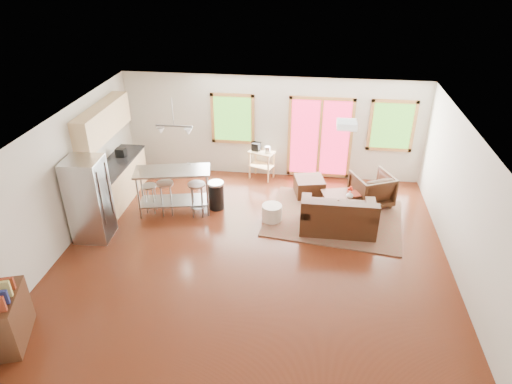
# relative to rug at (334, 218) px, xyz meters

# --- Properties ---
(floor) EXTENTS (7.50, 7.00, 0.02)m
(floor) POSITION_rel_rug_xyz_m (-1.59, -1.48, -0.02)
(floor) COLOR #3D170B
(floor) RESTS_ON ground
(ceiling) EXTENTS (7.50, 7.00, 0.02)m
(ceiling) POSITION_rel_rug_xyz_m (-1.59, -1.48, 2.60)
(ceiling) COLOR silver
(ceiling) RESTS_ON ground
(back_wall) EXTENTS (7.50, 0.02, 2.60)m
(back_wall) POSITION_rel_rug_xyz_m (-1.59, 2.03, 1.29)
(back_wall) COLOR beige
(back_wall) RESTS_ON ground
(left_wall) EXTENTS (0.02, 7.00, 2.60)m
(left_wall) POSITION_rel_rug_xyz_m (-5.35, -1.48, 1.29)
(left_wall) COLOR beige
(left_wall) RESTS_ON ground
(right_wall) EXTENTS (0.02, 7.00, 2.60)m
(right_wall) POSITION_rel_rug_xyz_m (2.17, -1.48, 1.29)
(right_wall) COLOR beige
(right_wall) RESTS_ON ground
(front_wall) EXTENTS (7.50, 0.02, 2.60)m
(front_wall) POSITION_rel_rug_xyz_m (-1.59, -4.99, 1.29)
(front_wall) COLOR beige
(front_wall) RESTS_ON ground
(window_left) EXTENTS (1.10, 0.05, 1.30)m
(window_left) POSITION_rel_rug_xyz_m (-2.59, 1.98, 1.49)
(window_left) COLOR #2D5C19
(window_left) RESTS_ON back_wall
(french_doors) EXTENTS (1.60, 0.05, 2.10)m
(french_doors) POSITION_rel_rug_xyz_m (-0.39, 1.98, 1.09)
(french_doors) COLOR #BD1A3D
(french_doors) RESTS_ON back_wall
(window_right) EXTENTS (1.10, 0.05, 1.30)m
(window_right) POSITION_rel_rug_xyz_m (1.31, 1.98, 1.49)
(window_right) COLOR #2D5C19
(window_right) RESTS_ON back_wall
(rug) EXTENTS (3.17, 2.60, 0.03)m
(rug) POSITION_rel_rug_xyz_m (0.00, 0.00, 0.00)
(rug) COLOR #4D5C38
(rug) RESTS_ON floor
(loveseat) EXTENTS (1.57, 0.89, 0.83)m
(loveseat) POSITION_rel_rug_xyz_m (0.05, -0.47, 0.32)
(loveseat) COLOR black
(loveseat) RESTS_ON floor
(coffee_table) EXTENTS (1.01, 0.75, 0.36)m
(coffee_table) POSITION_rel_rug_xyz_m (0.19, 0.51, 0.30)
(coffee_table) COLOR #3D2113
(coffee_table) RESTS_ON floor
(armchair) EXTENTS (1.08, 1.05, 0.85)m
(armchair) POSITION_rel_rug_xyz_m (0.85, 0.77, 0.41)
(armchair) COLOR black
(armchair) RESTS_ON floor
(ottoman) EXTENTS (0.79, 0.79, 0.44)m
(ottoman) POSITION_rel_rug_xyz_m (-0.58, 1.02, 0.21)
(ottoman) COLOR black
(ottoman) RESTS_ON floor
(pouf) EXTENTS (0.45, 0.45, 0.39)m
(pouf) POSITION_rel_rug_xyz_m (-1.36, -0.26, 0.18)
(pouf) COLOR beige
(pouf) RESTS_ON floor
(vase) EXTENTS (0.21, 0.22, 0.28)m
(vase) POSITION_rel_rug_xyz_m (0.32, 0.25, 0.49)
(vase) COLOR silver
(vase) RESTS_ON coffee_table
(book) EXTENTS (0.23, 0.11, 0.31)m
(book) POSITION_rel_rug_xyz_m (0.32, 0.40, 0.54)
(book) COLOR maroon
(book) RESTS_ON coffee_table
(cabinets) EXTENTS (0.64, 2.24, 2.30)m
(cabinets) POSITION_rel_rug_xyz_m (-5.08, 0.23, 0.91)
(cabinets) COLOR #D8B17A
(cabinets) RESTS_ON floor
(refrigerator) EXTENTS (0.76, 0.72, 1.76)m
(refrigerator) POSITION_rel_rug_xyz_m (-4.93, -1.33, 0.86)
(refrigerator) COLOR #B7BABC
(refrigerator) RESTS_ON floor
(island) EXTENTS (1.74, 0.98, 1.04)m
(island) POSITION_rel_rug_xyz_m (-3.57, -0.14, 0.70)
(island) COLOR #B7BABC
(island) RESTS_ON floor
(cup) EXTENTS (0.16, 0.15, 0.13)m
(cup) POSITION_rel_rug_xyz_m (-3.28, 0.23, 1.00)
(cup) COLOR silver
(cup) RESTS_ON island
(bar_stool_a) EXTENTS (0.34, 0.34, 0.68)m
(bar_stool_a) POSITION_rel_rug_xyz_m (-4.10, -0.23, 0.49)
(bar_stool_a) COLOR #B7BABC
(bar_stool_a) RESTS_ON floor
(bar_stool_b) EXTENTS (0.47, 0.47, 0.80)m
(bar_stool_b) POSITION_rel_rug_xyz_m (-3.72, -0.28, 0.58)
(bar_stool_b) COLOR #B7BABC
(bar_stool_b) RESTS_ON floor
(bar_stool_c) EXTENTS (0.44, 0.44, 0.80)m
(bar_stool_c) POSITION_rel_rug_xyz_m (-3.02, -0.25, 0.58)
(bar_stool_c) COLOR #B7BABC
(bar_stool_c) RESTS_ON floor
(trash_can) EXTENTS (0.45, 0.45, 0.66)m
(trash_can) POSITION_rel_rug_xyz_m (-2.67, 0.12, 0.32)
(trash_can) COLOR black
(trash_can) RESTS_ON floor
(kitchen_cart) EXTENTS (0.72, 0.59, 0.95)m
(kitchen_cart) POSITION_rel_rug_xyz_m (-1.84, 1.77, 0.63)
(kitchen_cart) COLOR #D8B17A
(kitchen_cart) RESTS_ON floor
(bookshelf) EXTENTS (0.66, 1.02, 1.12)m
(bookshelf) POSITION_rel_rug_xyz_m (-4.94, -4.18, 0.43)
(bookshelf) COLOR #3D2113
(bookshelf) RESTS_ON floor
(ceiling_flush) EXTENTS (0.35, 0.35, 0.12)m
(ceiling_flush) POSITION_rel_rug_xyz_m (0.01, -0.88, 2.52)
(ceiling_flush) COLOR white
(ceiling_flush) RESTS_ON ceiling
(pendant_light) EXTENTS (0.80, 0.18, 0.79)m
(pendant_light) POSITION_rel_rug_xyz_m (-3.49, 0.02, 1.88)
(pendant_light) COLOR gray
(pendant_light) RESTS_ON ceiling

